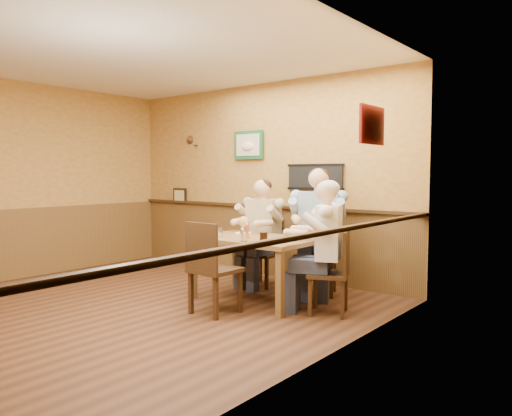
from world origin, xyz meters
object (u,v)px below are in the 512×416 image
at_px(water_glass_mid, 244,236).
at_px(hot_sauce_bottle, 247,231).
at_px(salt_shaker, 242,231).
at_px(pepper_shaker, 246,233).
at_px(chair_right_end, 328,272).
at_px(cola_tumbler, 264,237).
at_px(water_glass_left, 220,232).
at_px(diner_blue_polo, 318,238).
at_px(dining_table, 255,245).
at_px(chair_near_side, 215,267).
at_px(chair_back_right, 318,255).
at_px(diner_tan_shirt, 263,238).
at_px(diner_white_elder, 329,254).
at_px(chair_back_left, 263,252).

bearing_deg(water_glass_mid, hot_sauce_bottle, 121.09).
distance_m(salt_shaker, pepper_shaker, 0.19).
xyz_separation_m(chair_right_end, water_glass_mid, (-0.85, -0.39, 0.36)).
bearing_deg(cola_tumbler, water_glass_left, 175.18).
bearing_deg(diner_blue_polo, salt_shaker, -161.25).
distance_m(dining_table, salt_shaker, 0.31).
xyz_separation_m(dining_table, chair_near_side, (0.00, -0.69, -0.16)).
xyz_separation_m(chair_back_right, salt_shaker, (-0.69, -0.64, 0.30)).
bearing_deg(diner_blue_polo, pepper_shaker, -149.74).
bearing_deg(diner_tan_shirt, salt_shaker, -80.26).
bearing_deg(hot_sauce_bottle, pepper_shaker, 135.52).
distance_m(diner_blue_polo, salt_shaker, 0.94).
distance_m(dining_table, diner_tan_shirt, 0.79).
bearing_deg(hot_sauce_bottle, diner_white_elder, 10.81).
bearing_deg(diner_white_elder, chair_back_right, -164.22).
distance_m(chair_near_side, cola_tumbler, 0.61).
height_order(hot_sauce_bottle, pepper_shaker, hot_sauce_bottle).
bearing_deg(hot_sauce_bottle, diner_tan_shirt, 115.70).
bearing_deg(hot_sauce_bottle, cola_tumbler, -21.43).
bearing_deg(chair_back_right, diner_blue_polo, 0.00).
bearing_deg(cola_tumbler, chair_back_right, 85.44).
distance_m(dining_table, diner_blue_polo, 0.84).
bearing_deg(water_glass_left, chair_right_end, 11.29).
xyz_separation_m(chair_right_end, water_glass_left, (-1.32, -0.26, 0.35)).
bearing_deg(cola_tumbler, salt_shaker, 149.34).
distance_m(chair_near_side, diner_tan_shirt, 1.43).
xyz_separation_m(chair_back_right, water_glass_left, (-0.78, -0.94, 0.31)).
height_order(diner_blue_polo, pepper_shaker, diner_blue_polo).
bearing_deg(diner_tan_shirt, hot_sauce_bottle, -67.58).
bearing_deg(chair_near_side, pepper_shaker, -78.09).
xyz_separation_m(chair_right_end, cola_tumbler, (-0.62, -0.32, 0.36)).
distance_m(chair_back_left, diner_tan_shirt, 0.19).
bearing_deg(diner_tan_shirt, cola_tumbler, -55.33).
bearing_deg(chair_right_end, dining_table, -110.14).
height_order(chair_near_side, salt_shaker, chair_near_side).
xyz_separation_m(water_glass_left, cola_tumbler, (0.70, -0.06, 0.00)).
relative_size(chair_back_left, hot_sauce_bottle, 5.03).
xyz_separation_m(diner_white_elder, water_glass_mid, (-0.85, -0.39, 0.17)).
xyz_separation_m(chair_back_left, diner_white_elder, (1.37, -0.63, 0.19)).
xyz_separation_m(diner_blue_polo, water_glass_mid, (-0.30, -1.07, 0.11)).
height_order(cola_tumbler, salt_shaker, cola_tumbler).
bearing_deg(chair_back_left, hot_sauce_bottle, -67.58).
xyz_separation_m(chair_right_end, diner_white_elder, (0.00, 0.00, 0.19)).
distance_m(chair_back_left, salt_shaker, 0.70).
distance_m(water_glass_left, cola_tumbler, 0.70).
xyz_separation_m(chair_back_right, pepper_shaker, (-0.54, -0.76, 0.30)).
bearing_deg(diner_tan_shirt, diner_blue_polo, 0.16).
bearing_deg(pepper_shaker, hot_sauce_bottle, -44.48).
xyz_separation_m(hot_sauce_bottle, pepper_shaker, (-0.11, 0.11, -0.05)).
bearing_deg(hot_sauce_bottle, water_glass_mid, -58.91).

